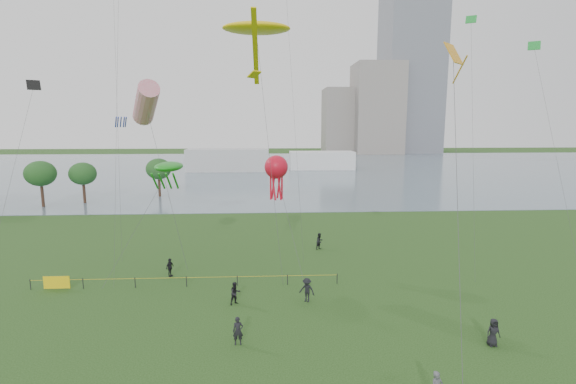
{
  "coord_description": "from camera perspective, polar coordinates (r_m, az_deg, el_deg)",
  "views": [
    {
      "loc": [
        -1.47,
        -18.86,
        12.75
      ],
      "look_at": [
        0.0,
        10.0,
        8.0
      ],
      "focal_mm": 26.0,
      "sensor_mm": 36.0,
      "label": 1
    }
  ],
  "objects": [
    {
      "name": "pavilion_left",
      "position": [
        114.77,
        -8.19,
        4.37
      ],
      "size": [
        22.0,
        8.0,
        6.0
      ],
      "primitive_type": "cube",
      "color": "silver",
      "rests_on": "ground_plane"
    },
    {
      "name": "pavilion_right",
      "position": [
        118.33,
        4.63,
        4.33
      ],
      "size": [
        18.0,
        7.0,
        5.0
      ],
      "primitive_type": "cube",
      "color": "white",
      "rests_on": "ground_plane"
    },
    {
      "name": "spectator_f",
      "position": [
        25.7,
        -6.85,
        -18.35
      ],
      "size": [
        0.64,
        0.44,
        1.68
      ],
      "primitive_type": "imported",
      "rotation": [
        0.0,
        0.0,
        0.07
      ],
      "color": "black",
      "rests_on": "ground_plane"
    },
    {
      "name": "kite_stingray",
      "position": [
        35.97,
        -4.35,
        21.37
      ],
      "size": [
        5.51,
        10.2,
        20.76
      ],
      "rotation": [
        0.0,
        0.0,
        0.02
      ],
      "color": "#3F3F42"
    },
    {
      "name": "spectator_c",
      "position": [
        36.99,
        -15.86,
        -9.9
      ],
      "size": [
        0.75,
        1.0,
        1.58
      ],
      "primitive_type": "imported",
      "rotation": [
        0.0,
        0.0,
        1.12
      ],
      "color": "black",
      "rests_on": "ground_plane"
    },
    {
      "name": "spectator_d",
      "position": [
        28.08,
        26.26,
        -16.82
      ],
      "size": [
        0.83,
        0.57,
        1.64
      ],
      "primitive_type": "imported",
      "rotation": [
        0.0,
        0.0,
        0.06
      ],
      "color": "black",
      "rests_on": "ground_plane"
    },
    {
      "name": "fence",
      "position": [
        36.2,
        -23.46,
        -11.15
      ],
      "size": [
        24.07,
        0.07,
        1.05
      ],
      "color": "black",
      "rests_on": "ground_plane"
    },
    {
      "name": "spectator_g",
      "position": [
        43.08,
        4.35,
        -6.72
      ],
      "size": [
        1.05,
        1.03,
        1.71
      ],
      "primitive_type": "imported",
      "rotation": [
        0.0,
        0.0,
        0.68
      ],
      "color": "black",
      "rests_on": "ground_plane"
    },
    {
      "name": "building_low",
      "position": [
        189.84,
        7.35,
        9.64
      ],
      "size": [
        16.0,
        18.0,
        28.0
      ],
      "primitive_type": "cube",
      "color": "gray",
      "rests_on": "ground_plane"
    },
    {
      "name": "tower",
      "position": [
        202.93,
        16.7,
        22.43
      ],
      "size": [
        24.0,
        24.0,
        120.0
      ],
      "primitive_type": "cube",
      "color": "slate",
      "rests_on": "ground_plane"
    },
    {
      "name": "building_mid",
      "position": [
        187.09,
        12.02,
        11.05
      ],
      "size": [
        20.0,
        20.0,
        38.0
      ],
      "primitive_type": "cube",
      "color": "gray",
      "rests_on": "ground_plane"
    },
    {
      "name": "small_kites",
      "position": [
        39.67,
        -3.87,
        24.52
      ],
      "size": [
        39.62,
        11.59,
        17.13
      ],
      "color": "#E5598C"
    },
    {
      "name": "kite_octopus",
      "position": [
        36.76,
        -1.62,
        3.3
      ],
      "size": [
        3.18,
        7.05,
        10.02
      ],
      "rotation": [
        0.0,
        0.0,
        -0.06
      ],
      "color": "#3F3F42"
    },
    {
      "name": "kite_creature",
      "position": [
        36.14,
        -15.99,
        3.3
      ],
      "size": [
        5.95,
        5.48,
        9.61
      ],
      "rotation": [
        0.0,
        0.0,
        -0.27
      ],
      "color": "#3F3F42"
    },
    {
      "name": "lake",
      "position": [
        119.55,
        -2.19,
        3.21
      ],
      "size": [
        400.0,
        120.0,
        0.08
      ],
      "primitive_type": "cube",
      "color": "slate",
      "rests_on": "ground_plane"
    },
    {
      "name": "spectator_a",
      "position": [
        30.75,
        -7.22,
        -13.57
      ],
      "size": [
        1.0,
        0.95,
        1.64
      ],
      "primitive_type": "imported",
      "rotation": [
        0.0,
        0.0,
        0.55
      ],
      "color": "black",
      "rests_on": "ground_plane"
    },
    {
      "name": "kite_windsock",
      "position": [
        38.39,
        -18.88,
        11.41
      ],
      "size": [
        5.63,
        5.08,
        16.37
      ],
      "rotation": [
        0.0,
        0.0,
        -0.26
      ],
      "color": "#3F3F42"
    },
    {
      "name": "kite_delta",
      "position": [
        25.75,
        21.84,
        15.34
      ],
      "size": [
        3.76,
        10.79,
        17.26
      ],
      "rotation": [
        0.0,
        0.0,
        0.28
      ],
      "color": "#3F3F42"
    },
    {
      "name": "spectator_b",
      "position": [
        30.94,
        2.6,
        -13.23
      ],
      "size": [
        1.32,
        1.11,
        1.77
      ],
      "primitive_type": "imported",
      "rotation": [
        0.0,
        0.0,
        -0.48
      ],
      "color": "black",
      "rests_on": "ground_plane"
    },
    {
      "name": "trees",
      "position": [
        75.22,
        -30.77,
        2.13
      ],
      "size": [
        32.53,
        16.12,
        7.14
      ],
      "color": "#362218",
      "rests_on": "ground_plane"
    },
    {
      "name": "ground_plane",
      "position": [
        22.82,
        1.4,
        -24.64
      ],
      "size": [
        400.0,
        400.0,
        0.0
      ],
      "primitive_type": "plane",
      "color": "#1A3912"
    }
  ]
}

